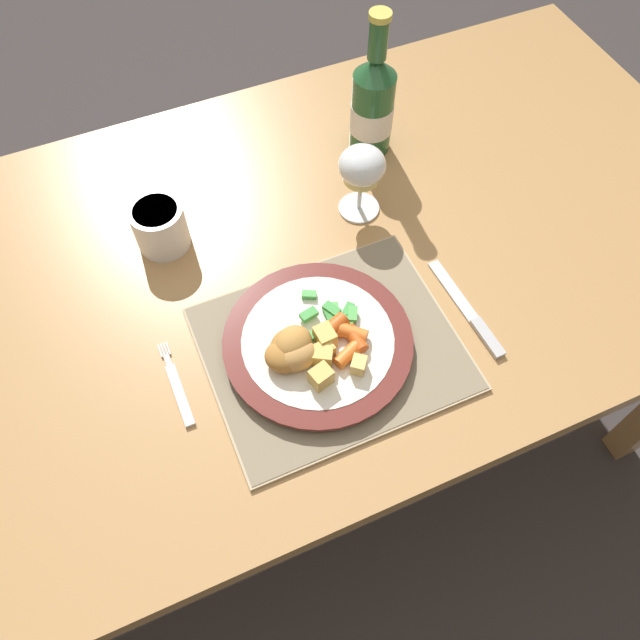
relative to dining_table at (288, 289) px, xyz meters
The scene contains 13 objects.
ground_plane 0.66m from the dining_table, ahead, with size 6.00×6.00×0.00m, color #383333.
dining_table is the anchor object (origin of this frame).
placemat 0.20m from the dining_table, 91.54° to the right, with size 0.36×0.30×0.01m.
dinner_plate 0.20m from the dining_table, 95.78° to the right, with size 0.27×0.27×0.02m.
breaded_croquettes 0.23m from the dining_table, 108.77° to the right, with size 0.09×0.09×0.04m.
green_beans_pile 0.19m from the dining_table, 83.83° to the right, with size 0.08×0.10×0.01m.
glazed_carrots 0.22m from the dining_table, 84.98° to the right, with size 0.07×0.08×0.02m.
fork 0.28m from the dining_table, 145.66° to the right, with size 0.01×0.14×0.01m.
table_knife 0.31m from the dining_table, 44.46° to the right, with size 0.02×0.19×0.01m.
wine_glass 0.24m from the dining_table, 18.37° to the left, with size 0.07×0.07×0.13m.
bottle 0.34m from the dining_table, 37.37° to the left, with size 0.07×0.07×0.26m.
roast_potatoes 0.24m from the dining_table, 95.15° to the right, with size 0.09×0.09×0.03m.
drinking_cup 0.24m from the dining_table, 146.58° to the left, with size 0.08×0.08×0.08m.
Camera 1 is at (-0.19, -0.58, 1.54)m, focal length 35.00 mm.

